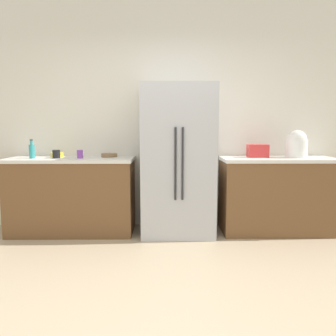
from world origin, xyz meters
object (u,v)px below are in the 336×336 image
object	(u,v)px
rice_cooker	(297,144)
bottle_a	(32,151)
bowl_a	(109,155)
refrigerator	(178,161)
toaster	(258,151)
bowl_b	(57,155)
cup_b	(56,154)
cup_a	(80,154)

from	to	relation	value
rice_cooker	bottle_a	world-z (taller)	rice_cooker
bowl_a	refrigerator	bearing A→B (deg)	-9.86
toaster	bowl_b	bearing A→B (deg)	178.62
rice_cooker	bowl_a	distance (m)	2.33
toaster	bowl_a	bearing A→B (deg)	178.29
toaster	bowl_b	size ratio (longest dim) A/B	1.64
bottle_a	refrigerator	bearing A→B (deg)	0.48
refrigerator	rice_cooker	xyz separation A→B (m)	(1.47, 0.07, 0.19)
cup_b	cup_a	bearing A→B (deg)	-1.63
bottle_a	bowl_a	bearing A→B (deg)	10.32
refrigerator	toaster	xyz separation A→B (m)	(0.99, 0.09, 0.11)
refrigerator	bowl_a	xyz separation A→B (m)	(-0.85, 0.15, 0.06)
rice_cooker	cup_a	world-z (taller)	rice_cooker
refrigerator	bowl_b	size ratio (longest dim) A/B	11.84
rice_cooker	bowl_a	xyz separation A→B (m)	(-2.32, 0.08, -0.14)
refrigerator	toaster	bearing A→B (deg)	5.36
toaster	bottle_a	xyz separation A→B (m)	(-2.75, -0.11, 0.01)
cup_b	bowl_a	distance (m)	0.63
bottle_a	bowl_a	size ratio (longest dim) A/B	1.16
toaster	cup_a	xyz separation A→B (m)	(-2.17, -0.11, -0.03)
bottle_a	cup_b	distance (m)	0.29
toaster	bottle_a	size ratio (longest dim) A/B	1.08
refrigerator	bowl_b	world-z (taller)	refrigerator
bottle_a	cup_a	world-z (taller)	bottle_a
cup_a	cup_b	xyz separation A→B (m)	(-0.29, 0.01, -0.00)
refrigerator	cup_a	distance (m)	1.18
rice_cooker	bowl_b	distance (m)	2.98
toaster	bowl_b	world-z (taller)	toaster
cup_b	bowl_b	xyz separation A→B (m)	(-0.04, 0.16, -0.02)
toaster	bowl_a	xyz separation A→B (m)	(-1.85, 0.06, -0.06)
bowl_a	bowl_b	distance (m)	0.65
rice_cooker	bottle_a	size ratio (longest dim) A/B	1.47
bowl_b	cup_b	bearing A→B (deg)	-74.53
bowl_a	bowl_b	xyz separation A→B (m)	(-0.65, 0.01, 0.01)
bottle_a	cup_a	distance (m)	0.57
toaster	cup_b	xyz separation A→B (m)	(-2.46, -0.10, -0.03)
bowl_a	bowl_b	size ratio (longest dim) A/B	1.30
bottle_a	cup_a	size ratio (longest dim) A/B	2.31
toaster	bowl_a	world-z (taller)	toaster
rice_cooker	bowl_a	size ratio (longest dim) A/B	1.69
refrigerator	bottle_a	xyz separation A→B (m)	(-1.75, -0.01, 0.13)
cup_a	bowl_b	xyz separation A→B (m)	(-0.33, 0.17, -0.02)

